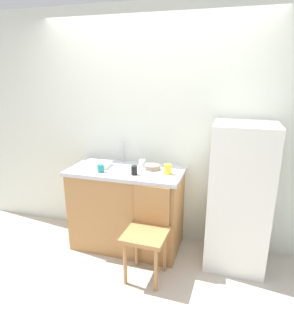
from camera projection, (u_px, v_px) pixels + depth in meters
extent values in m
plane|color=#BCB2A3|center=(126.00, 283.00, 2.82)|extent=(8.00, 8.00, 0.00)
cube|color=silver|center=(155.00, 130.00, 3.33)|extent=(4.80, 0.10, 2.61)
cube|color=#A87542|center=(127.00, 210.00, 3.34)|extent=(1.19, 0.60, 0.89)
cube|color=#B7B7BC|center=(126.00, 171.00, 3.19)|extent=(1.23, 0.64, 0.04)
cylinder|color=#B7B7BC|center=(123.00, 152.00, 3.41)|extent=(0.02, 0.02, 0.24)
cube|color=silver|center=(239.00, 197.00, 2.93)|extent=(0.59, 0.57, 1.48)
cylinder|color=#A87542|center=(125.00, 263.00, 2.76)|extent=(0.04, 0.04, 0.45)
cylinder|color=#A87542|center=(156.00, 270.00, 2.66)|extent=(0.04, 0.04, 0.45)
cylinder|color=#A87542|center=(137.00, 246.00, 3.03)|extent=(0.04, 0.04, 0.45)
cylinder|color=#A87542|center=(165.00, 251.00, 2.93)|extent=(0.04, 0.04, 0.45)
cube|color=#A87542|center=(146.00, 235.00, 2.77)|extent=(0.41, 0.41, 0.04)
cube|color=#A87542|center=(152.00, 205.00, 2.87)|extent=(0.36, 0.04, 0.40)
cube|color=white|center=(97.00, 164.00, 3.27)|extent=(0.28, 0.20, 0.05)
cylinder|color=gray|center=(152.00, 167.00, 3.17)|extent=(0.17, 0.17, 0.05)
cylinder|color=white|center=(142.00, 163.00, 3.26)|extent=(0.07, 0.07, 0.08)
cylinder|color=teal|center=(101.00, 168.00, 3.08)|extent=(0.07, 0.07, 0.08)
cylinder|color=black|center=(134.00, 170.00, 3.00)|extent=(0.06, 0.06, 0.09)
cylinder|color=yellow|center=(168.00, 169.00, 3.02)|extent=(0.08, 0.08, 0.10)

